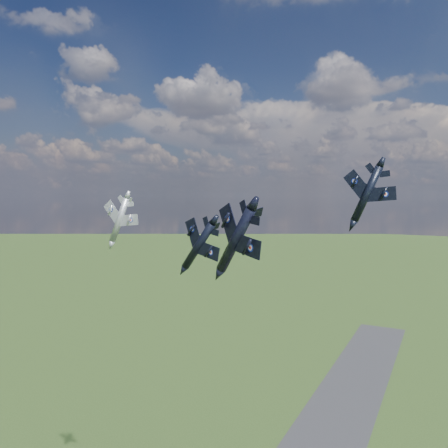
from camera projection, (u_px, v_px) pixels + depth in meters
The scene contains 4 objects.
jet_lead_navy at pixel (199, 246), 75.40m from camera, with size 10.24×14.28×2.95m, color black, non-canonical shape.
jet_right_navy at pixel (236, 240), 55.57m from camera, with size 10.08×14.05×2.91m, color black, non-canonical shape.
jet_high_navy at pixel (367, 194), 72.11m from camera, with size 9.65×13.45×2.78m, color black, non-canonical shape.
jet_left_silver at pixel (119, 220), 86.25m from camera, with size 9.22×12.86×2.66m, color #A5A9B0, non-canonical shape.
Camera 1 is at (36.95, -53.20, 87.80)m, focal length 35.00 mm.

